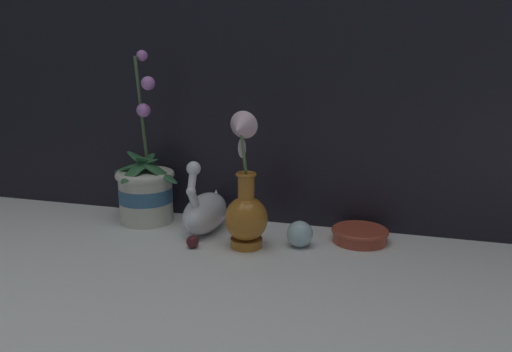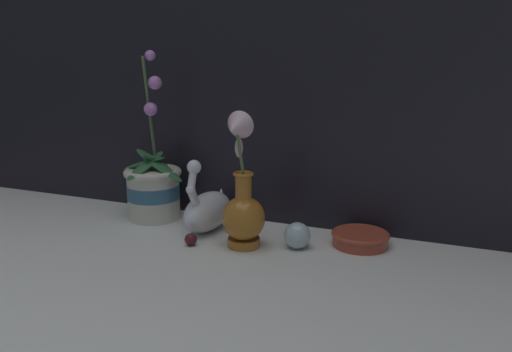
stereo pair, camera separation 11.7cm
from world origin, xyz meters
name	(u,v)px [view 1 (the left image)]	position (x,y,z in m)	size (l,w,h in m)	color
ground_plane	(229,255)	(0.00, 0.00, 0.00)	(2.80, 2.80, 0.00)	silver
orchid_potted_plant	(146,189)	(-0.29, 0.16, 0.09)	(0.20, 0.18, 0.44)	beige
swan_figurine	(205,211)	(-0.11, 0.13, 0.05)	(0.09, 0.20, 0.19)	white
blue_vase	(245,206)	(0.02, 0.05, 0.10)	(0.10, 0.12, 0.32)	#B26B23
glass_sphere	(300,234)	(0.14, 0.10, 0.03)	(0.06, 0.06, 0.06)	silver
amber_dish	(360,234)	(0.27, 0.17, 0.02)	(0.13, 0.13, 0.03)	#A8422D
glass_bauble	(193,242)	(-0.09, 0.02, 0.01)	(0.03, 0.03, 0.03)	#4C191E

